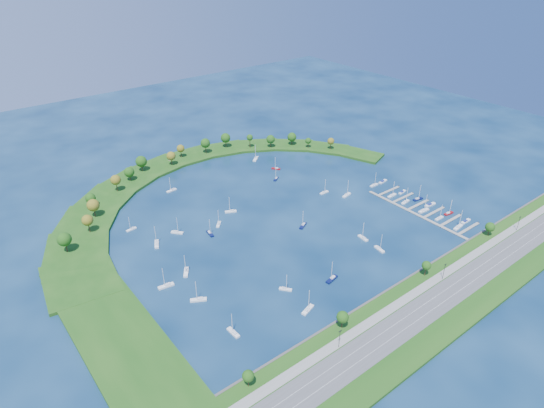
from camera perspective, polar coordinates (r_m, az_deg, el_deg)
ground at (r=321.33m, az=-0.15°, el=-1.24°), size 700.00×700.00×0.00m
south_shoreline at (r=254.01m, az=17.55°, el=-12.28°), size 420.00×43.10×11.60m
breakwater at (r=336.15m, az=-11.56°, el=-0.21°), size 286.74×247.64×2.00m
breakwater_trees at (r=374.52m, az=-11.04°, el=4.68°), size 239.49×88.72×13.32m
harbor_tower at (r=403.64m, az=-12.33°, el=5.50°), size 2.60×2.60×4.61m
dock_system at (r=341.19m, az=17.73°, el=-0.75°), size 24.28×82.00×1.60m
moored_boat_0 at (r=233.13m, az=-4.71°, el=-15.23°), size 2.57×8.18×11.90m
moored_boat_1 at (r=308.29m, az=3.79°, el=-2.58°), size 8.41×5.90×12.17m
moored_boat_2 at (r=347.93m, az=9.05°, el=1.12°), size 8.74×4.05×12.40m
moored_boat_3 at (r=302.31m, az=-7.54°, el=-3.52°), size 3.12×7.96×11.40m
moored_boat_4 at (r=317.32m, az=-16.70°, el=-2.90°), size 6.99×2.70×10.02m
moored_boat_5 at (r=367.28m, az=0.49°, el=3.12°), size 7.04×5.52×10.43m
moored_boat_6 at (r=306.81m, az=-11.45°, el=-3.35°), size 6.84×7.51×11.70m
moored_boat_7 at (r=298.29m, az=-13.82°, el=-4.70°), size 6.12×9.04×13.01m
moored_boat_8 at (r=252.40m, az=-8.90°, el=-11.34°), size 8.67×6.31×12.63m
moored_boat_9 at (r=349.41m, az=6.35°, el=1.45°), size 7.54×2.24×11.02m
moored_boat_10 at (r=292.80m, az=12.91°, el=-5.30°), size 3.38×8.02×11.42m
moored_boat_11 at (r=384.04m, az=0.48°, el=4.36°), size 5.91×6.98×10.58m
moored_boat_12 at (r=244.49m, az=4.36°, el=-12.62°), size 8.96×4.87×12.69m
moored_boat_13 at (r=300.84m, az=11.00°, el=-4.03°), size 3.06×7.99×11.46m
moored_boat_14 at (r=264.57m, az=7.28°, el=-8.97°), size 8.96×4.10×12.72m
moored_boat_15 at (r=264.23m, az=-12.73°, el=-9.62°), size 9.01×3.62×12.87m
moored_boat_16 at (r=358.09m, az=-12.09°, el=1.67°), size 8.13×3.15×11.64m
moored_boat_17 at (r=256.12m, az=1.64°, el=-10.23°), size 5.83×6.66×10.21m
moored_boat_18 at (r=271.79m, az=-10.38°, el=-8.06°), size 6.81×8.55×12.72m
moored_boat_19 at (r=324.51m, az=-5.02°, el=-0.85°), size 8.10×5.49×11.67m
moored_boat_20 at (r=401.80m, az=-1.98°, el=5.55°), size 9.02×8.05×13.93m
moored_boat_21 at (r=311.09m, az=-6.50°, el=-2.40°), size 6.50×6.82×10.83m
docked_boat_0 at (r=329.09m, az=21.67°, el=-2.58°), size 9.11×3.48×13.07m
docked_boat_1 at (r=337.83m, az=22.45°, el=-1.95°), size 8.40×2.37×1.71m
docked_boat_2 at (r=335.01m, az=19.64°, el=-1.59°), size 7.38×2.11×10.82m
docked_boat_3 at (r=342.98m, az=20.65°, el=-1.03°), size 7.73×3.04×11.06m
docked_boat_4 at (r=340.51m, az=17.93°, el=-0.73°), size 9.01×3.09×13.02m
docked_boat_5 at (r=349.51m, az=18.64°, el=-0.08°), size 9.37×3.25×1.88m
docked_boat_6 at (r=347.94m, az=15.88°, el=0.28°), size 8.25×3.27×11.80m
docked_boat_7 at (r=354.32m, az=17.28°, el=0.62°), size 8.33×3.36×11.89m
docked_boat_8 at (r=354.04m, az=14.36°, el=1.04°), size 8.22×2.65×11.94m
docked_boat_9 at (r=361.24m, az=15.53°, el=1.42°), size 7.92×3.39×1.56m
docked_boat_10 at (r=366.04m, az=12.29°, el=2.29°), size 7.58×2.18×11.11m
docked_boat_11 at (r=373.16m, az=13.30°, el=2.68°), size 8.69×3.41×1.73m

